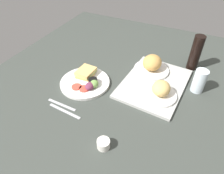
# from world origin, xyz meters

# --- Properties ---
(ground_plane) EXTENTS (1.90, 1.50, 0.03)m
(ground_plane) POSITION_xyz_m (0.00, 0.00, -0.01)
(ground_plane) COLOR #383D38
(serving_tray) EXTENTS (0.47, 0.36, 0.02)m
(serving_tray) POSITION_xyz_m (-0.15, 0.22, 0.01)
(serving_tray) COLOR #B2B2AD
(serving_tray) RESTS_ON ground_plane
(bread_plate_near) EXTENTS (0.21, 0.21, 0.10)m
(bread_plate_near) POSITION_xyz_m (-0.25, 0.17, 0.06)
(bread_plate_near) COLOR white
(bread_plate_near) RESTS_ON serving_tray
(bread_plate_far) EXTENTS (0.19, 0.19, 0.09)m
(bread_plate_far) POSITION_xyz_m (-0.05, 0.27, 0.05)
(bread_plate_far) COLOR white
(bread_plate_far) RESTS_ON serving_tray
(plate_with_salad) EXTENTS (0.29, 0.29, 0.05)m
(plate_with_salad) POSITION_xyz_m (0.01, -0.14, 0.02)
(plate_with_salad) COLOR white
(plate_with_salad) RESTS_ON ground_plane
(drinking_glass) EXTENTS (0.07, 0.07, 0.13)m
(drinking_glass) POSITION_xyz_m (-0.20, 0.45, 0.07)
(drinking_glass) COLOR silver
(drinking_glass) RESTS_ON ground_plane
(soda_bottle) EXTENTS (0.06, 0.06, 0.22)m
(soda_bottle) POSITION_xyz_m (-0.41, 0.39, 0.11)
(soda_bottle) COLOR black
(soda_bottle) RESTS_ON ground_plane
(espresso_cup) EXTENTS (0.06, 0.06, 0.04)m
(espresso_cup) POSITION_xyz_m (0.34, 0.14, 0.02)
(espresso_cup) COLOR silver
(espresso_cup) RESTS_ON ground_plane
(fork) EXTENTS (0.02, 0.17, 0.01)m
(fork) POSITION_xyz_m (0.22, -0.16, 0.00)
(fork) COLOR #B7B7BC
(fork) RESTS_ON ground_plane
(knife) EXTENTS (0.03, 0.19, 0.01)m
(knife) POSITION_xyz_m (0.25, -0.12, 0.00)
(knife) COLOR #B7B7BC
(knife) RESTS_ON ground_plane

